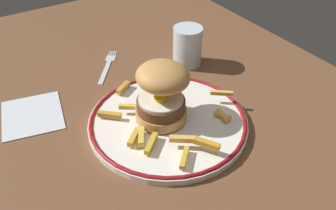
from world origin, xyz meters
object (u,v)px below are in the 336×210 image
at_px(dinner_plate, 168,121).
at_px(water_glass, 187,48).
at_px(burger, 162,91).
at_px(napkin, 32,115).
at_px(fork, 108,65).

relative_size(dinner_plate, water_glass, 3.27).
height_order(dinner_plate, water_glass, water_glass).
relative_size(burger, napkin, 1.09).
bearing_deg(water_glass, burger, -47.11).
bearing_deg(fork, burger, 0.90).
relative_size(water_glass, napkin, 0.72).
bearing_deg(dinner_plate, water_glass, 136.17).
height_order(dinner_plate, burger, burger).
distance_m(burger, water_glass, 0.22).
distance_m(fork, napkin, 0.22).
bearing_deg(fork, napkin, -66.47).
distance_m(dinner_plate, napkin, 0.26).
relative_size(burger, water_glass, 1.50).
bearing_deg(burger, napkin, -126.26).
height_order(burger, fork, burger).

